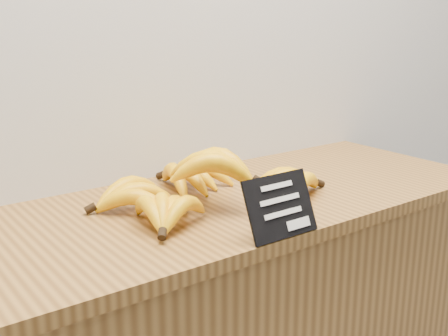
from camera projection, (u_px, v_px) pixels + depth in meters
counter_top at (211, 207)px, 1.29m from camera, size 1.45×0.54×0.03m
chalkboard_sign at (280, 206)px, 1.08m from camera, size 0.16×0.05×0.12m
banana_pile at (199, 184)px, 1.26m from camera, size 0.55×0.40×0.13m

